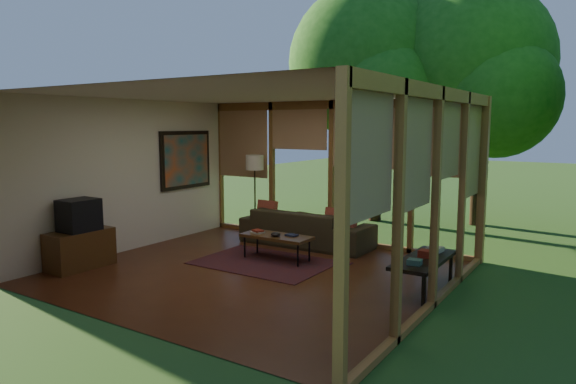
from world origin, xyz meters
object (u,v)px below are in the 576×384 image
Objects in this scene: media_cabinet at (80,249)px; side_console at (420,261)px; floor_lamp at (255,167)px; sofa at (301,227)px; television at (79,215)px; coffee_table at (276,237)px.

media_cabinet is 0.71× the size of side_console.
floor_lamp is at bearing 158.57° from side_console.
sofa is 1.59m from floor_lamp.
side_console is at bearing 20.71° from media_cabinet.
floor_lamp is 4.35m from side_console.
television is 0.33× the size of floor_lamp.
media_cabinet is 0.83× the size of coffee_table.
coffee_table is at bearing 41.40° from media_cabinet.
television is at bearing 56.49° from sofa.
side_console is (4.87, 1.84, 0.11)m from media_cabinet.
television is 3.15m from coffee_table.
television reaches higher than coffee_table.
sofa is at bearing 152.86° from side_console.
sofa is 3.90m from television.
side_console is (2.77, -1.42, 0.08)m from sofa.
side_console is (4.85, 1.84, -0.44)m from television.
floor_lamp reaches higher than sofa.
floor_lamp reaches higher than media_cabinet.
television is at bearing -105.05° from floor_lamp.
media_cabinet is at bearing -105.37° from floor_lamp.
media_cabinet reaches higher than side_console.
television is 0.39× the size of side_console.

